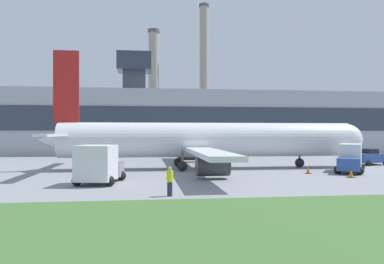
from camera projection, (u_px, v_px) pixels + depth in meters
The scene contains 11 objects.
ground_plane at pixel (196, 168), 38.16m from camera, with size 400.00×400.00×0.00m, color gray.
terminal_building at pixel (174, 122), 66.25m from camera, with size 86.51×15.27×17.33m.
smokestack_left at pixel (154, 87), 98.95m from camera, with size 3.17×3.17×30.84m.
smokestack_right at pixel (204, 74), 103.54m from camera, with size 2.78×2.78×39.12m.
airplane at pixel (204, 140), 37.19m from camera, with size 32.50×30.56×11.40m.
pushback_tug at pixel (369, 158), 41.52m from camera, with size 3.84×3.16×1.77m.
baggage_truck at pixel (350, 158), 34.09m from camera, with size 4.47×5.53×2.53m.
fuel_truck at pixel (99, 165), 26.26m from camera, with size 3.50×4.81×2.72m.
ground_crew_person at pixel (170, 181), 21.13m from camera, with size 0.41×0.41×1.67m.
traffic_cone_near_nose at pixel (308, 170), 32.67m from camera, with size 0.47×0.47×0.73m.
traffic_cone_wingtip at pixel (351, 174), 29.83m from camera, with size 0.57×0.57×0.60m.
Camera 1 is at (-5.19, -37.81, 3.62)m, focal length 35.00 mm.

